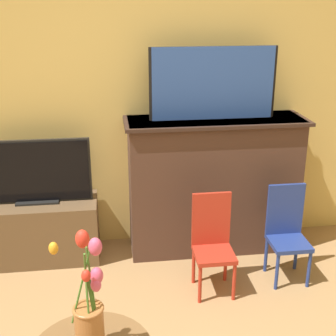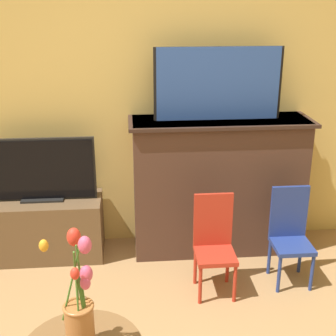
# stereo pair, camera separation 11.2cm
# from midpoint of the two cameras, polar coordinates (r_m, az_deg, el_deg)

# --- Properties ---
(wall_back) EXTENTS (8.00, 0.06, 2.70)m
(wall_back) POSITION_cam_midpoint_polar(r_m,az_deg,el_deg) (3.55, -4.00, 11.32)
(wall_back) COLOR #E0BC66
(wall_back) RESTS_ON ground
(fireplace_mantel) EXTENTS (1.35, 0.43, 1.05)m
(fireplace_mantel) POSITION_cam_midpoint_polar(r_m,az_deg,el_deg) (3.62, 4.66, -1.88)
(fireplace_mantel) COLOR #4C3328
(fireplace_mantel) RESTS_ON ground
(painting) EXTENTS (0.92, 0.03, 0.52)m
(painting) POSITION_cam_midpoint_polar(r_m,az_deg,el_deg) (3.40, 4.57, 10.24)
(painting) COLOR black
(painting) RESTS_ON fireplace_mantel
(tv_stand) EXTENTS (0.86, 0.38, 0.47)m
(tv_stand) POSITION_cam_midpoint_polar(r_m,az_deg,el_deg) (3.71, -16.08, -7.31)
(tv_stand) COLOR brown
(tv_stand) RESTS_ON ground
(tv_monitor) EXTENTS (0.80, 0.12, 0.48)m
(tv_monitor) POSITION_cam_midpoint_polar(r_m,az_deg,el_deg) (3.53, -16.80, -0.55)
(tv_monitor) COLOR black
(tv_monitor) RESTS_ON tv_stand
(chair_red) EXTENTS (0.26, 0.26, 0.68)m
(chair_red) POSITION_cam_midpoint_polar(r_m,az_deg,el_deg) (3.17, 4.43, -8.73)
(chair_red) COLOR #B22D1E
(chair_red) RESTS_ON ground
(chair_blue) EXTENTS (0.26, 0.26, 0.68)m
(chair_blue) POSITION_cam_midpoint_polar(r_m,az_deg,el_deg) (3.39, 13.36, -7.31)
(chair_blue) COLOR navy
(chair_blue) RESTS_ON ground
(vase_tulips) EXTENTS (0.21, 0.21, 0.54)m
(vase_tulips) POSITION_cam_midpoint_polar(r_m,az_deg,el_deg) (2.03, -11.23, -17.03)
(vase_tulips) COLOR #AD6B38
(vase_tulips) RESTS_ON side_table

